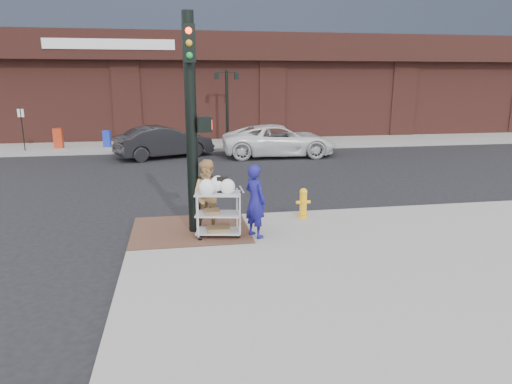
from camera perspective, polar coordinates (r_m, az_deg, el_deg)
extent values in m
plane|color=black|center=(10.47, -4.69, -6.88)|extent=(220.00, 220.00, 0.00)
cube|color=gray|center=(43.98, 7.93, 9.11)|extent=(65.00, 36.00, 0.15)
cube|color=brown|center=(11.23, -8.19, -4.66)|extent=(2.80, 2.40, 0.01)
cylinder|color=black|center=(25.95, -3.63, 10.50)|extent=(0.16, 0.16, 4.00)
cube|color=black|center=(25.91, -3.70, 14.69)|extent=(1.20, 0.06, 0.06)
cube|color=black|center=(25.85, -4.94, 14.23)|extent=(0.22, 0.22, 0.35)
cube|color=black|center=(25.97, -2.45, 14.27)|extent=(0.22, 0.22, 0.35)
cylinder|color=black|center=(26.03, -27.16, 7.02)|extent=(0.05, 0.05, 2.20)
cylinder|color=black|center=(10.61, -8.09, 8.06)|extent=(0.26, 0.26, 5.00)
cube|color=black|center=(10.62, -6.47, 8.38)|extent=(0.32, 0.28, 0.34)
cube|color=#FF260C|center=(10.63, -5.60, 8.41)|extent=(0.02, 0.18, 0.22)
cube|color=black|center=(10.30, -8.39, 17.90)|extent=(0.28, 0.18, 0.80)
imported|color=navy|center=(10.43, -0.08, -1.13)|extent=(0.67, 0.74, 1.70)
imported|color=tan|center=(10.81, -5.88, -0.54)|extent=(0.96, 0.82, 1.75)
imported|color=black|center=(22.53, -11.42, 6.17)|extent=(4.88, 3.21, 1.52)
imported|color=white|center=(22.51, 2.88, 6.44)|extent=(5.65, 2.81, 1.54)
cube|color=#AFAEB4|center=(10.42, -4.82, -0.19)|extent=(1.10, 0.75, 0.03)
cube|color=#AFAEB4|center=(10.55, -4.76, -2.74)|extent=(1.10, 0.75, 0.03)
cube|color=#AFAEB4|center=(10.68, -4.72, -4.89)|extent=(1.10, 0.75, 0.03)
cube|color=black|center=(10.45, -4.25, 0.87)|extent=(0.25, 0.16, 0.36)
cube|color=brown|center=(10.53, -5.50, -2.48)|extent=(0.34, 0.38, 0.09)
cube|color=brown|center=(10.66, -4.72, -4.60)|extent=(0.52, 0.41, 0.08)
cylinder|color=#FFB015|center=(12.12, 5.88, -3.03)|extent=(0.26, 0.26, 0.08)
cylinder|color=#FFB015|center=(12.03, 5.92, -1.49)|extent=(0.19, 0.19, 0.58)
sphere|color=#FFB015|center=(11.95, 5.96, 0.00)|extent=(0.21, 0.21, 0.21)
cylinder|color=#FFB015|center=(12.02, 5.92, -1.27)|extent=(0.38, 0.08, 0.08)
cube|color=#AE2F13|center=(26.32, -23.48, 6.19)|extent=(0.44, 0.40, 1.04)
cube|color=#1A2FAD|center=(25.86, -18.14, 6.35)|extent=(0.41, 0.38, 0.88)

